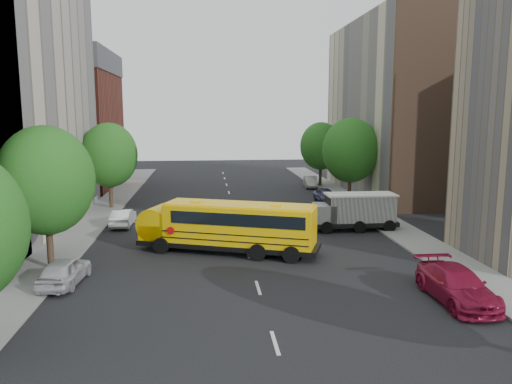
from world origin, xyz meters
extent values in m
plane|color=black|center=(0.00, 0.00, 0.00)|extent=(120.00, 120.00, 0.00)
cube|color=slate|center=(-11.50, 5.00, 0.06)|extent=(3.00, 80.00, 0.12)
cube|color=slate|center=(11.50, 5.00, 0.06)|extent=(3.00, 80.00, 0.12)
cube|color=silver|center=(0.00, 10.00, 0.01)|extent=(0.15, 64.00, 0.01)
cube|color=maroon|center=(-18.00, 28.00, 6.50)|extent=(10.00, 15.00, 13.00)
cube|color=beige|center=(18.00, 20.00, 9.00)|extent=(10.00, 22.00, 18.00)
cube|color=brown|center=(18.00, 9.00, 9.00)|extent=(10.10, 0.30, 18.00)
cylinder|color=yellow|center=(28.00, 28.00, 17.50)|extent=(1.00, 1.00, 35.00)
cylinder|color=#38281C|center=(-11.00, -4.00, 1.44)|extent=(0.36, 0.36, 2.88)
ellipsoid|color=#204913|center=(-11.00, -4.00, 4.96)|extent=(5.12, 5.12, 5.89)
cylinder|color=#38281C|center=(-11.00, 14.00, 1.40)|extent=(0.36, 0.36, 2.81)
ellipsoid|color=#204913|center=(-11.00, 14.00, 4.84)|extent=(4.99, 4.99, 5.74)
cylinder|color=#38281C|center=(11.00, 14.00, 1.48)|extent=(0.36, 0.36, 2.95)
ellipsoid|color=#204913|center=(11.00, 14.00, 5.08)|extent=(5.25, 5.25, 6.04)
cylinder|color=#38281C|center=(11.00, 26.00, 1.37)|extent=(0.36, 0.36, 2.74)
ellipsoid|color=#204913|center=(11.00, 26.00, 4.71)|extent=(4.86, 4.86, 5.59)
cube|color=black|center=(-1.18, -1.51, 0.55)|extent=(11.37, 6.27, 0.30)
cube|color=#FFC405|center=(-0.52, -1.75, 1.85)|extent=(9.29, 5.46, 2.30)
cube|color=#FFC405|center=(-5.49, 0.09, 1.15)|extent=(2.48, 2.78, 1.00)
cube|color=black|center=(-4.51, -0.28, 2.35)|extent=(1.26, 2.33, 1.20)
cube|color=#FFC405|center=(-0.52, -1.75, 3.02)|extent=(9.23, 5.27, 0.14)
cube|color=black|center=(-0.34, -1.82, 2.35)|extent=(8.57, 5.24, 0.75)
cube|color=black|center=(-0.52, -1.75, 1.05)|extent=(9.32, 5.51, 0.06)
cube|color=black|center=(-0.52, -1.75, 1.45)|extent=(9.32, 5.51, 0.06)
cube|color=#FFC405|center=(3.74, -3.33, 1.85)|extent=(1.01, 2.39, 2.30)
cube|color=#FFC405|center=(-3.05, -0.81, 3.12)|extent=(0.77, 0.77, 0.10)
cube|color=#FFC405|center=(1.63, -2.55, 3.12)|extent=(0.77, 0.77, 0.10)
cylinder|color=#FFC405|center=(-5.49, 0.09, 1.65)|extent=(2.76, 2.88, 2.10)
cylinder|color=red|center=(-4.64, -1.66, 1.50)|extent=(0.48, 0.21, 0.50)
cylinder|color=black|center=(-5.27, -1.33, 0.50)|extent=(1.04, 0.63, 1.00)
cylinder|color=black|center=(-4.40, 1.01, 0.50)|extent=(1.04, 0.63, 1.00)
cylinder|color=black|center=(0.45, -3.44, 0.50)|extent=(1.04, 0.63, 1.00)
cylinder|color=black|center=(1.31, -1.10, 0.50)|extent=(1.04, 0.63, 1.00)
cylinder|color=black|center=(2.32, -4.13, 0.50)|extent=(1.04, 0.63, 1.00)
cylinder|color=black|center=(3.19, -1.79, 0.50)|extent=(1.04, 0.63, 1.00)
cube|color=black|center=(8.26, 3.59, 0.53)|extent=(6.36, 2.16, 0.32)
cube|color=white|center=(8.78, 3.59, 1.64)|extent=(4.88, 2.04, 1.90)
cube|color=white|center=(5.93, 3.61, 1.32)|extent=(1.49, 2.02, 1.27)
cube|color=silver|center=(8.78, 3.59, 2.64)|extent=(5.09, 2.15, 0.13)
cylinder|color=black|center=(5.92, 2.55, 0.44)|extent=(0.89, 0.27, 0.89)
cylinder|color=black|center=(5.94, 4.67, 0.44)|extent=(0.89, 0.27, 0.89)
cylinder|color=black|center=(8.46, 2.53, 0.44)|extent=(0.89, 0.27, 0.89)
cylinder|color=black|center=(8.47, 4.65, 0.44)|extent=(0.89, 0.27, 0.89)
cylinder|color=black|center=(10.78, 2.52, 0.44)|extent=(0.89, 0.27, 0.89)
cylinder|color=black|center=(10.80, 4.63, 0.44)|extent=(0.89, 0.27, 0.89)
imported|color=silver|center=(-9.60, -6.54, 0.71)|extent=(2.05, 4.30, 1.42)
imported|color=white|center=(-8.80, 6.61, 0.66)|extent=(1.48, 4.02, 1.31)
imported|color=maroon|center=(8.80, -10.70, 0.78)|extent=(2.18, 5.36, 1.56)
imported|color=#323156|center=(8.99, 15.13, 0.68)|extent=(1.79, 4.05, 1.36)
imported|color=gray|center=(9.60, 24.84, 0.65)|extent=(1.76, 4.06, 1.30)
camera|label=1|loc=(-2.49, -31.40, 8.51)|focal=35.00mm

